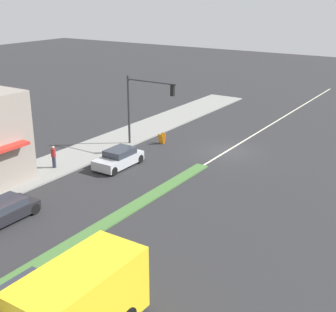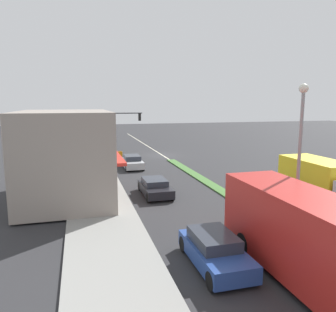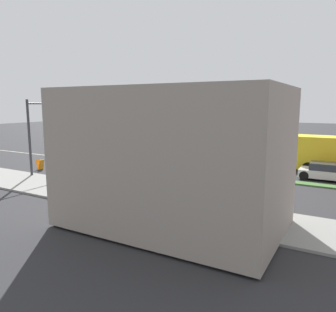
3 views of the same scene
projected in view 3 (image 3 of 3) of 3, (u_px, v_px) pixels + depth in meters
ground_plane at (260, 179)px, 23.61m from camera, size 160.00×160.00×0.00m
sidewalk_right at (223, 216)px, 15.64m from camera, size 4.00×73.00×0.12m
lane_marking_center at (78, 159)px, 32.45m from camera, size 0.16×60.00×0.01m
building_corner_store at (173, 157)px, 14.23m from camera, size 6.54×9.31×5.93m
traffic_signal_main at (44, 123)px, 25.21m from camera, size 4.59×0.34×5.60m
pedestrian at (99, 177)px, 19.93m from camera, size 0.34×0.34×1.60m
warning_aframe_sign at (40, 164)px, 27.13m from camera, size 0.45×0.53×0.84m
sedan_dark at (232, 186)px, 19.46m from camera, size 1.86×3.99×1.17m
sedan_silver at (101, 168)px, 24.43m from camera, size 1.81×3.85×1.31m
van_white at (329, 172)px, 23.32m from camera, size 1.87×3.98×1.23m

